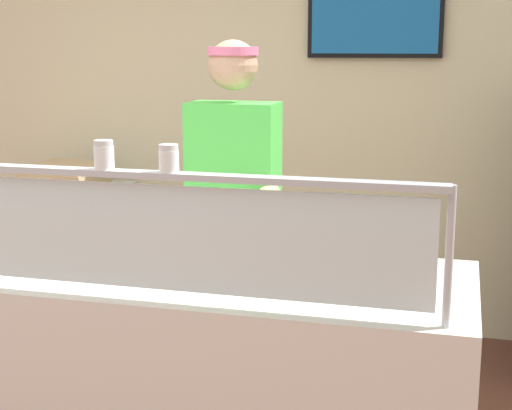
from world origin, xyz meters
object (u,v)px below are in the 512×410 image
at_px(pizza_tray, 196,267).
at_px(pizza_server, 190,262).
at_px(worker_figure, 234,217).
at_px(pepper_flake_shaker, 169,160).
at_px(pizza_box_stack, 66,175).
at_px(parmesan_shaker, 104,157).

xyz_separation_m(pizza_tray, pizza_server, (-0.01, -0.02, 0.02)).
bearing_deg(worker_figure, pizza_tray, -85.53).
bearing_deg(pizza_server, pizza_tray, 63.08).
distance_m(pepper_flake_shaker, pizza_box_stack, 2.53).
bearing_deg(worker_figure, parmesan_shaker, -97.08).
bearing_deg(pizza_server, pepper_flake_shaker, -72.64).
bearing_deg(worker_figure, pizza_box_stack, 143.15).
bearing_deg(pepper_flake_shaker, pizza_box_stack, 126.08).
height_order(pizza_server, pepper_flake_shaker, pepper_flake_shaker).
xyz_separation_m(pepper_flake_shaker, worker_figure, (-0.09, 0.98, -0.39)).
bearing_deg(pizza_box_stack, parmesan_shaker, -58.07).
distance_m(parmesan_shaker, pepper_flake_shaker, 0.21).
relative_size(pizza_server, pepper_flake_shaker, 3.31).
bearing_deg(pizza_box_stack, pizza_server, -50.23).
distance_m(parmesan_shaker, worker_figure, 1.07).
relative_size(pizza_tray, pizza_server, 1.47).
xyz_separation_m(pizza_tray, pizza_box_stack, (-1.43, 1.68, -0.00)).
xyz_separation_m(parmesan_shaker, worker_figure, (0.12, 0.98, -0.40)).
height_order(pizza_tray, pizza_server, pizza_server).
height_order(pizza_tray, pepper_flake_shaker, pepper_flake_shaker).
bearing_deg(pepper_flake_shaker, pizza_server, 99.69).
relative_size(parmesan_shaker, pizza_box_stack, 0.21).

